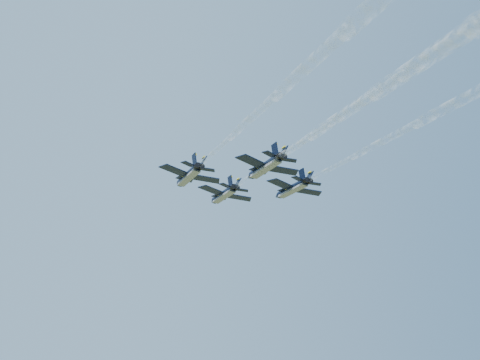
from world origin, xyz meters
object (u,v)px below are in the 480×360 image
object	(u,v)px
jet_left	(189,176)
jet_slot	(265,167)
jet_right	(292,189)
jet_lead	(224,195)

from	to	relation	value
jet_left	jet_slot	distance (m)	14.53
jet_right	jet_left	bearing A→B (deg)	-178.00
jet_right	jet_lead	bearing A→B (deg)	140.09
jet_left	jet_slot	size ratio (longest dim) A/B	1.00
jet_lead	jet_slot	bearing A→B (deg)	-88.91
jet_lead	jet_left	world-z (taller)	same
jet_lead	jet_slot	xyz separation A→B (m)	(2.36, -19.57, 0.00)
jet_left	jet_right	world-z (taller)	same
jet_right	jet_slot	world-z (taller)	same
jet_lead	jet_left	size ratio (longest dim) A/B	1.00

